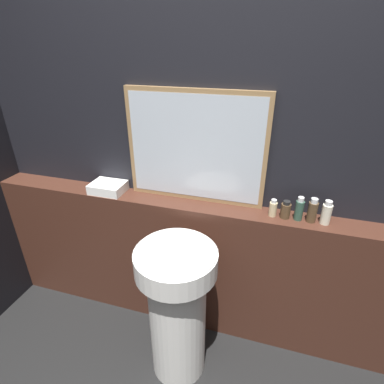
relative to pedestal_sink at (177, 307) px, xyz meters
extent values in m
cube|color=black|center=(-0.04, 0.49, 0.76)|extent=(8.00, 0.06, 2.50)
cube|color=#422319|center=(-0.04, 0.37, -0.02)|extent=(2.67, 0.17, 0.94)
cylinder|color=silver|center=(0.00, 0.00, -0.12)|extent=(0.32, 0.32, 0.75)
cylinder|color=silver|center=(0.00, 0.00, 0.32)|extent=(0.43, 0.43, 0.12)
torus|color=silver|center=(0.00, 0.00, 0.38)|extent=(0.42, 0.42, 0.02)
cube|color=#937047|center=(-0.03, 0.44, 0.78)|extent=(0.81, 0.03, 0.65)
cube|color=#B2BCC6|center=(-0.03, 0.43, 0.78)|extent=(0.76, 0.02, 0.60)
cube|color=white|center=(-0.59, 0.37, 0.48)|extent=(0.21, 0.16, 0.06)
cylinder|color=#C6B284|center=(0.44, 0.37, 0.49)|extent=(0.04, 0.04, 0.08)
cylinder|color=silver|center=(0.44, 0.37, 0.54)|extent=(0.03, 0.03, 0.02)
cylinder|color=#4C3823|center=(0.51, 0.37, 0.49)|extent=(0.05, 0.05, 0.08)
cylinder|color=black|center=(0.51, 0.37, 0.55)|extent=(0.04, 0.04, 0.02)
cylinder|color=#2D4C3D|center=(0.57, 0.37, 0.51)|extent=(0.04, 0.04, 0.11)
cylinder|color=silver|center=(0.57, 0.37, 0.58)|extent=(0.03, 0.03, 0.02)
cylinder|color=#4C3823|center=(0.64, 0.37, 0.51)|extent=(0.05, 0.05, 0.11)
cylinder|color=silver|center=(0.64, 0.37, 0.58)|extent=(0.04, 0.04, 0.02)
cylinder|color=beige|center=(0.71, 0.37, 0.51)|extent=(0.05, 0.05, 0.11)
cylinder|color=silver|center=(0.71, 0.37, 0.58)|extent=(0.04, 0.04, 0.02)
camera|label=1|loc=(0.42, -1.12, 1.33)|focal=28.00mm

